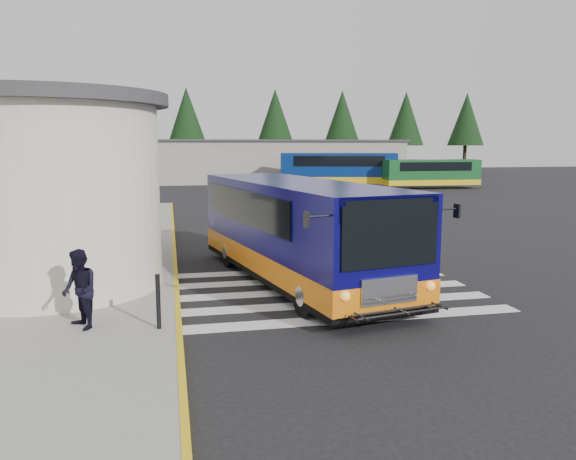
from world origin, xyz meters
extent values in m
plane|color=black|center=(0.00, 0.00, 0.00)|extent=(140.00, 140.00, 0.00)
cube|color=gray|center=(-9.00, 4.00, 0.07)|extent=(10.00, 34.00, 0.15)
cube|color=gold|center=(-4.05, 4.00, 0.08)|extent=(0.12, 34.00, 0.16)
cylinder|color=beige|center=(-7.00, 0.50, 2.40)|extent=(5.20, 5.20, 4.50)
cylinder|color=#38383A|center=(-7.00, 0.50, 4.80)|extent=(5.80, 5.80, 0.30)
cube|color=black|center=(-6.48, 5.00, 1.25)|extent=(0.08, 1.20, 2.20)
cube|color=#38383A|center=(-6.00, 5.00, 2.55)|extent=(1.20, 1.80, 0.12)
cube|color=silver|center=(-0.50, -3.20, 0.01)|extent=(8.00, 0.55, 0.01)
cube|color=silver|center=(-0.50, -2.00, 0.01)|extent=(8.00, 0.55, 0.01)
cube|color=silver|center=(-0.50, -0.80, 0.01)|extent=(8.00, 0.55, 0.01)
cube|color=silver|center=(-0.50, 0.40, 0.01)|extent=(8.00, 0.55, 0.01)
cube|color=silver|center=(-0.50, 1.60, 0.01)|extent=(8.00, 0.55, 0.01)
cube|color=gray|center=(6.00, 42.00, 2.00)|extent=(26.00, 8.00, 4.00)
cube|color=#38383A|center=(6.00, 42.00, 4.10)|extent=(26.40, 8.40, 0.20)
cylinder|color=black|center=(-12.00, 50.00, 1.80)|extent=(0.44, 0.44, 3.60)
cone|color=black|center=(-12.00, 50.00, 6.80)|extent=(4.40, 4.40, 6.40)
cylinder|color=black|center=(-2.00, 50.00, 1.80)|extent=(0.44, 0.44, 3.60)
cone|color=black|center=(-2.00, 50.00, 6.80)|extent=(4.40, 4.40, 6.40)
cylinder|color=black|center=(8.00, 50.00, 1.80)|extent=(0.44, 0.44, 3.60)
cone|color=black|center=(8.00, 50.00, 6.80)|extent=(4.40, 4.40, 6.40)
cylinder|color=black|center=(16.00, 50.00, 1.80)|extent=(0.44, 0.44, 3.60)
cone|color=black|center=(16.00, 50.00, 6.80)|extent=(4.40, 4.40, 6.40)
cylinder|color=black|center=(24.00, 50.00, 1.80)|extent=(0.44, 0.44, 3.60)
cone|color=black|center=(24.00, 50.00, 6.80)|extent=(4.40, 4.40, 6.40)
cylinder|color=black|center=(32.00, 50.00, 1.80)|extent=(0.44, 0.44, 3.60)
cone|color=black|center=(32.00, 50.00, 6.80)|extent=(4.40, 4.40, 6.40)
cube|color=#0A064F|center=(-0.81, 0.30, 1.57)|extent=(4.19, 9.29, 2.34)
cube|color=orange|center=(-0.81, 0.30, 0.68)|extent=(4.23, 9.32, 0.56)
cube|color=black|center=(-0.81, 0.30, 0.35)|extent=(4.21, 9.31, 0.22)
cube|color=black|center=(0.07, -4.12, 1.94)|extent=(2.16, 0.49, 1.25)
cube|color=silver|center=(0.07, -4.13, 0.85)|extent=(1.28, 0.31, 0.55)
cube|color=black|center=(-2.21, 0.84, 2.04)|extent=(1.32, 6.46, 0.90)
cube|color=black|center=(0.28, 1.33, 2.04)|extent=(1.32, 6.46, 0.90)
cylinder|color=black|center=(-1.30, -2.84, 0.48)|extent=(0.48, 1.00, 0.96)
cylinder|color=black|center=(0.85, -2.42, 0.48)|extent=(0.48, 1.00, 0.96)
cylinder|color=black|center=(-2.39, 2.63, 0.48)|extent=(0.48, 1.00, 0.96)
cylinder|color=black|center=(-0.24, 3.06, 0.48)|extent=(0.48, 1.00, 0.96)
cube|color=black|center=(-1.68, -4.29, 2.34)|extent=(0.08, 0.19, 0.30)
cube|color=black|center=(1.75, -3.61, 2.34)|extent=(0.08, 0.19, 0.30)
imported|color=black|center=(-5.14, -0.80, 1.10)|extent=(0.65, 0.80, 1.89)
imported|color=black|center=(-5.92, -3.12, 0.94)|extent=(0.89, 0.96, 1.57)
cylinder|color=black|center=(-4.43, -3.43, 0.70)|extent=(0.09, 0.09, 1.09)
cube|color=navy|center=(10.38, 33.03, 1.72)|extent=(10.34, 5.05, 2.55)
cube|color=gold|center=(10.38, 33.03, 0.69)|extent=(10.38, 5.09, 0.55)
cube|color=black|center=(10.38, 33.03, 2.33)|extent=(8.20, 4.58, 0.89)
cube|color=#154E21|center=(17.67, 30.10, 1.41)|extent=(8.25, 2.51, 2.09)
cube|color=gold|center=(17.67, 30.10, 0.56)|extent=(8.28, 2.54, 0.45)
cube|color=black|center=(17.67, 30.10, 1.91)|extent=(6.43, 2.51, 0.73)
camera|label=1|loc=(-4.15, -14.31, 3.72)|focal=35.00mm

